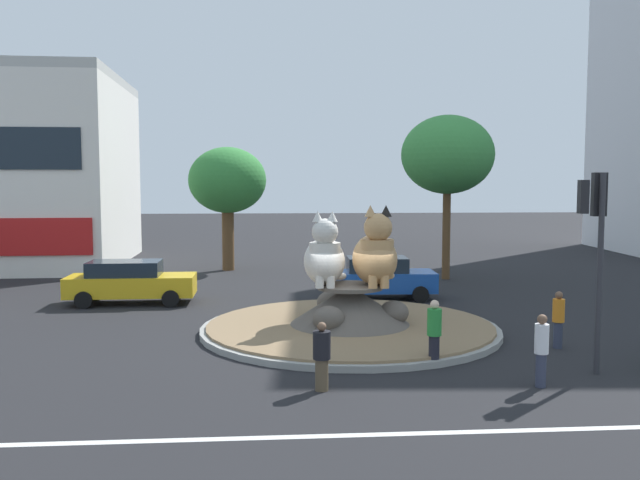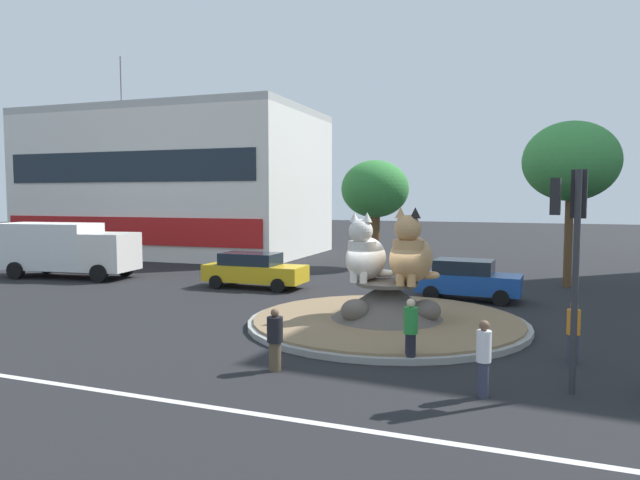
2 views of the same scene
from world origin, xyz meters
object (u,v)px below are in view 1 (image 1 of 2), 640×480
Objects in this scene: traffic_light_mast at (596,227)px; second_tree_near_tower at (448,155)px; pedestrian_black_shirt at (322,355)px; pedestrian_orange_shirt at (558,318)px; cat_statue_white at (325,258)px; hatchback_near_shophouse at (130,281)px; sedan_on_far_lane at (381,277)px; cat_statue_calico at (376,256)px; broadleaf_tree_behind_island at (227,181)px; pedestrian_green_shirt at (434,331)px; pedestrian_white_shirt at (541,348)px.

second_tree_near_tower is at bearing 4.69° from traffic_light_mast.
pedestrian_orange_shirt is at bearing 79.74° from pedestrian_black_shirt.
cat_statue_white reaches higher than hatchback_near_shophouse.
cat_statue_calico is at bearing -98.88° from sedan_on_far_lane.
pedestrian_orange_shirt is 7.67m from pedestrian_black_shirt.
second_tree_near_tower reaches higher than sedan_on_far_lane.
broadleaf_tree_behind_island reaches higher than hatchback_near_shophouse.
sedan_on_far_lane is (3.27, 11.69, 0.06)m from pedestrian_black_shirt.
cat_statue_calico is 0.53× the size of hatchback_near_shophouse.
cat_statue_white is 15.76m from broadleaf_tree_behind_island.
pedestrian_green_shirt is (2.44, -4.10, -1.43)m from cat_statue_white.
sedan_on_far_lane is (1.16, 5.89, -1.52)m from cat_statue_calico.
sedan_on_far_lane is 9.76m from hatchback_near_shophouse.
cat_statue_white is 0.36× the size of broadleaf_tree_behind_island.
cat_statue_white is 7.00m from pedestrian_orange_shirt.
pedestrian_orange_shirt is 9.10m from sedan_on_far_lane.
traffic_light_mast is 2.88× the size of pedestrian_green_shirt.
second_tree_near_tower is 5.03× the size of pedestrian_black_shirt.
pedestrian_orange_shirt is 0.34× the size of hatchback_near_shophouse.
broadleaf_tree_behind_island is 0.83× the size of second_tree_near_tower.
cat_statue_calico is 6.79m from traffic_light_mast.
cat_statue_calico is 0.33× the size of second_tree_near_tower.
sedan_on_far_lane is (0.28, 9.89, -0.02)m from pedestrian_green_shirt.
pedestrian_green_shirt is at bearing 56.22° from pedestrian_orange_shirt.
pedestrian_orange_shirt is at bearing -64.31° from sedan_on_far_lane.
cat_statue_white reaches higher than pedestrian_orange_shirt.
pedestrian_white_shirt is (-2.31, -17.02, -5.01)m from second_tree_near_tower.
pedestrian_green_shirt reaches higher than hatchback_near_shophouse.
cat_statue_calico reaches higher than pedestrian_white_shirt.
broadleaf_tree_behind_island is 10.87m from hatchback_near_shophouse.
second_tree_near_tower reaches higher than pedestrian_orange_shirt.
pedestrian_green_shirt is (6.31, -19.19, -3.79)m from broadleaf_tree_behind_island.
sedan_on_far_lane is at bearing -31.82° from pedestrian_orange_shirt.
pedestrian_white_shirt is at bearing -79.58° from sedan_on_far_lane.
hatchback_near_shophouse is (-3.16, -9.68, -3.82)m from broadleaf_tree_behind_island.
broadleaf_tree_behind_island reaches higher than sedan_on_far_lane.
pedestrian_black_shirt is at bearing -81.01° from broadleaf_tree_behind_island.
sedan_on_far_lane is at bearing 24.46° from traffic_light_mast.
pedestrian_black_shirt is at bearing -110.35° from pedestrian_green_shirt.
pedestrian_orange_shirt is (6.35, -2.56, -1.47)m from cat_statue_white.
broadleaf_tree_behind_island is at bearing -162.91° from cat_statue_white.
pedestrian_black_shirt is at bearing 104.77° from traffic_light_mast.
pedestrian_black_shirt is (-6.90, -3.34, -0.05)m from pedestrian_orange_shirt.
pedestrian_orange_shirt is 15.57m from hatchback_near_shophouse.
traffic_light_mast reaches higher than sedan_on_far_lane.
sedan_on_far_lane is at bearing 126.93° from pedestrian_green_shirt.
broadleaf_tree_behind_island is 21.61m from pedestrian_black_shirt.
pedestrian_white_shirt is 0.99× the size of pedestrian_green_shirt.
cat_statue_calico is 0.60× the size of sedan_on_far_lane.
pedestrian_white_shirt is at bearing -68.56° from broadleaf_tree_behind_island.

